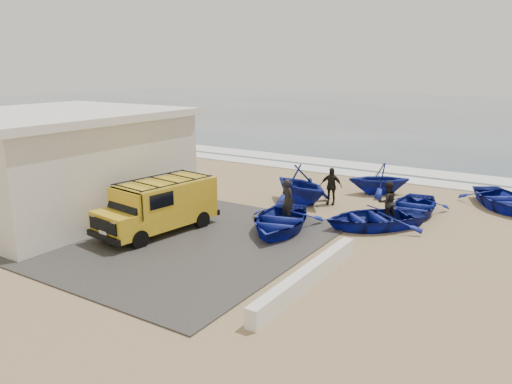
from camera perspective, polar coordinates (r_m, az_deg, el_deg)
The scene contains 17 objects.
ground at distance 19.41m, azimuth -3.32°, elevation -4.13°, with size 160.00×160.00×0.00m, color #9A8159.
slab at distance 19.19m, azimuth -11.71°, elevation -4.56°, with size 12.00×10.00×0.05m, color #3E3B38.
ocean at distance 71.98m, azimuth 24.04°, elevation 8.15°, with size 180.00×88.00×0.01m, color #385166.
surf_line at distance 29.63m, azimuth 10.39°, elevation 2.16°, with size 180.00×1.60×0.06m, color white.
surf_wash at distance 31.92m, azimuth 12.11°, elevation 2.92°, with size 180.00×2.20×0.04m, color white.
building at distance 22.77m, azimuth -22.00°, elevation 3.21°, with size 8.40×9.40×4.30m.
parapet at distance 14.48m, azimuth 5.94°, elevation -9.61°, with size 0.35×6.00×0.55m, color silver.
van at distance 18.97m, azimuth -10.93°, elevation -1.41°, with size 2.44×4.88×2.01m.
boat_near_left at distance 18.94m, azimuth 2.71°, elevation -3.24°, with size 2.94×4.11×0.85m, color navy.
boat_near_right at distance 19.81m, azimuth 13.25°, elevation -2.89°, with size 2.80×3.92×0.81m, color navy.
boat_mid_left at distance 22.75m, azimuth 5.08°, elevation 0.90°, with size 2.90×3.36×1.77m, color navy.
boat_mid_right at distance 22.00m, azimuth 17.60°, elevation -1.54°, with size 2.62×3.67×0.76m, color navy.
boat_far_left at distance 25.01m, azimuth 13.90°, elevation 1.48°, with size 2.52×2.92×1.54m, color navy.
boat_far_right at distance 24.47m, azimuth 26.38°, elevation -0.72°, with size 2.91×4.07×0.84m, color navy.
fisherman_front at distance 20.06m, azimuth 3.62°, elevation -0.96°, with size 0.63×0.41×1.73m, color black.
fisherman_middle at distance 20.58m, azimuth 14.76°, elevation -1.10°, with size 0.81×0.63×1.67m, color black.
fisherman_back at distance 22.72m, azimuth 8.56°, elevation 0.68°, with size 0.99×0.41×1.69m, color black.
Camera 1 is at (10.85, -14.89, 6.11)m, focal length 35.00 mm.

